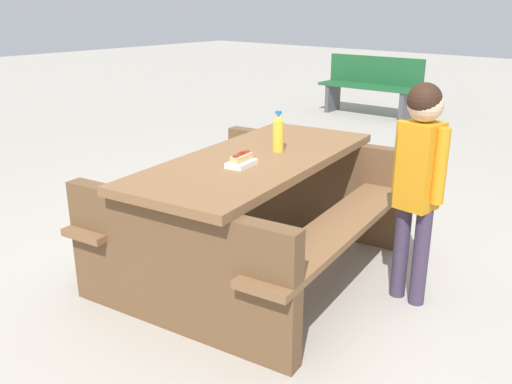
{
  "coord_description": "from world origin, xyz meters",
  "views": [
    {
      "loc": [
        2.41,
        2.08,
        1.63
      ],
      "look_at": [
        0.0,
        0.0,
        0.52
      ],
      "focal_mm": 38.93,
      "sensor_mm": 36.0,
      "label": 1
    }
  ],
  "objects_px": {
    "child_in_coat": "(419,167)",
    "picnic_table": "(256,204)",
    "park_bench_mid": "(371,85)",
    "soda_bottle": "(278,133)",
    "hotdog_tray": "(241,161)"
  },
  "relations": [
    {
      "from": "hotdog_tray",
      "to": "park_bench_mid",
      "type": "height_order",
      "value": "park_bench_mid"
    },
    {
      "from": "child_in_coat",
      "to": "park_bench_mid",
      "type": "xyz_separation_m",
      "value": [
        -4.64,
        -2.91,
        -0.34
      ]
    },
    {
      "from": "hotdog_tray",
      "to": "park_bench_mid",
      "type": "xyz_separation_m",
      "value": [
        -5.14,
        -2.09,
        -0.33
      ]
    },
    {
      "from": "child_in_coat",
      "to": "picnic_table",
      "type": "bearing_deg",
      "value": -72.01
    },
    {
      "from": "park_bench_mid",
      "to": "hotdog_tray",
      "type": "bearing_deg",
      "value": 22.17
    },
    {
      "from": "child_in_coat",
      "to": "park_bench_mid",
      "type": "distance_m",
      "value": 5.49
    },
    {
      "from": "child_in_coat",
      "to": "soda_bottle",
      "type": "bearing_deg",
      "value": -82.58
    },
    {
      "from": "hotdog_tray",
      "to": "child_in_coat",
      "type": "height_order",
      "value": "child_in_coat"
    },
    {
      "from": "hotdog_tray",
      "to": "picnic_table",
      "type": "bearing_deg",
      "value": -160.78
    },
    {
      "from": "park_bench_mid",
      "to": "soda_bottle",
      "type": "bearing_deg",
      "value": 23.3
    },
    {
      "from": "soda_bottle",
      "to": "hotdog_tray",
      "type": "height_order",
      "value": "soda_bottle"
    },
    {
      "from": "hotdog_tray",
      "to": "park_bench_mid",
      "type": "bearing_deg",
      "value": -157.83
    },
    {
      "from": "picnic_table",
      "to": "park_bench_mid",
      "type": "bearing_deg",
      "value": -157.71
    },
    {
      "from": "hotdog_tray",
      "to": "child_in_coat",
      "type": "distance_m",
      "value": 0.96
    },
    {
      "from": "soda_bottle",
      "to": "hotdog_tray",
      "type": "relative_size",
      "value": 1.27
    }
  ]
}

